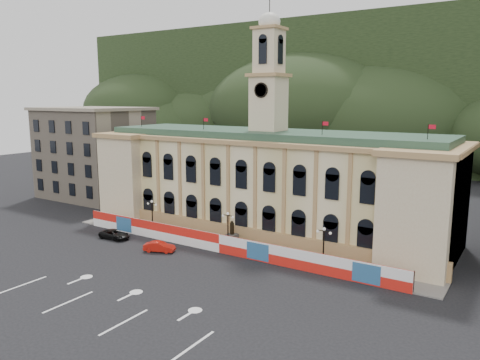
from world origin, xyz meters
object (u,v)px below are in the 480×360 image
Objects in this scene: statue at (232,238)px; black_suv at (115,234)px; red_sedan at (159,247)px; lamp_center at (228,227)px.

black_suv is at bearing -159.14° from statue.
statue is at bearing -71.83° from black_suv.
red_sedan is at bearing -97.63° from black_suv.
black_suv is (-16.59, -5.32, -2.40)m from lamp_center.
lamp_center reaches higher than statue.
lamp_center is at bearing -90.00° from statue.
lamp_center is (0.00, -1.00, 1.89)m from statue.
lamp_center reaches higher than red_sedan.
statue is 0.83× the size of red_sedan.
red_sedan is (-7.03, -6.15, -2.38)m from lamp_center.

